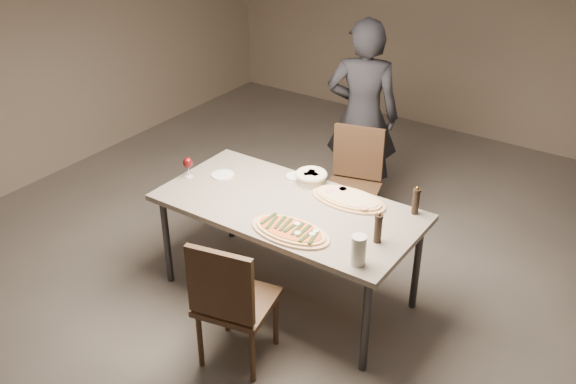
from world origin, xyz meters
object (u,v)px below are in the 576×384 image
Objects in this scene: ham_pizza at (348,199)px; bread_basket at (311,176)px; carafe at (358,250)px; chair_far at (354,177)px; zucchini_pizza at (291,231)px; chair_near at (230,298)px; pepper_mill_left at (416,201)px; diner at (362,117)px; dining_table at (288,212)px.

bread_basket reaches higher than ham_pizza.
bread_basket is 1.24× the size of carafe.
chair_far is at bearing 101.54° from ham_pizza.
carafe is 0.21× the size of chair_far.
chair_far reaches higher than ham_pizza.
zucchini_pizza is 0.60× the size of chair_near.
pepper_mill_left is 0.22× the size of chair_near.
bread_basket is at bearing -178.58° from pepper_mill_left.
zucchini_pizza is 0.33× the size of diner.
dining_table is at bearing 76.84° from chair_far.
carafe is at bearing -24.72° from dining_table.
dining_table is 9.61× the size of carafe.
chair_far is (0.01, 0.64, -0.29)m from bread_basket.
carafe reaches higher than zucchini_pizza.
bread_basket is 0.25× the size of chair_far.
chair_near is at bearing -102.75° from zucchini_pizza.
ham_pizza is at bearing 42.05° from dining_table.
zucchini_pizza is 0.86m from pepper_mill_left.
diner reaches higher than carafe.
dining_table is at bearing -153.36° from pepper_mill_left.
carafe is at bearing -70.06° from ham_pizza.
pepper_mill_left reaches higher than ham_pizza.
chair_near is 1.02× the size of chair_far.
chair_far is at bearing 119.38° from carafe.
dining_table is at bearing 124.65° from zucchini_pizza.
carafe is 1.57m from chair_far.
pepper_mill_left is 0.71m from carafe.
bread_basket reaches higher than dining_table.
carafe is (0.51, -0.05, 0.08)m from zucchini_pizza.
zucchini_pizza is 0.57m from ham_pizza.
ham_pizza is at bearing 67.50° from chair_near.
chair_far is 0.58m from diner.
chair_near reaches higher than zucchini_pizza.
zucchini_pizza is 0.52m from carafe.
carafe is at bearing -93.08° from pepper_mill_left.
diner is (-0.43, 1.72, 0.08)m from zucchini_pizza.
ham_pizza is 1.11m from chair_near.
zucchini_pizza is 1.33m from chair_far.
carafe is (-0.04, -0.71, -0.00)m from pepper_mill_left.
chair_near is at bearing -114.20° from ham_pizza.
dining_table is 0.42m from ham_pizza.
dining_table is 3.24× the size of zucchini_pizza.
dining_table is 1.94× the size of chair_near.
diner reaches higher than pepper_mill_left.
chair_near is at bearing 76.36° from diner.
ham_pizza is 2.92× the size of carafe.
dining_table is at bearing 155.28° from carafe.
dining_table is at bearing 86.24° from chair_near.
ham_pizza is 2.69× the size of pepper_mill_left.
chair_far reaches higher than dining_table.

